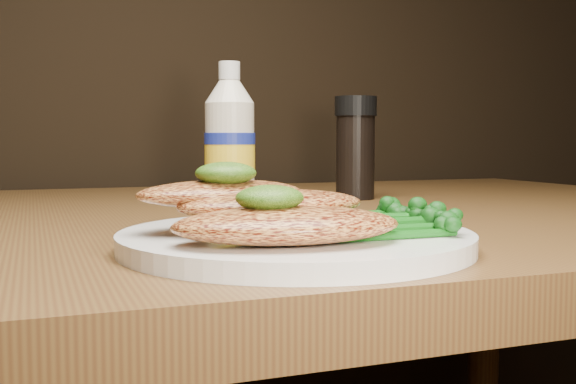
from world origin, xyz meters
name	(u,v)px	position (x,y,z in m)	size (l,w,h in m)	color
plate	(296,240)	(-0.08, 0.78, 0.76)	(0.25, 0.25, 0.01)	white
chicken_front	(287,225)	(-0.10, 0.73, 0.77)	(0.14, 0.08, 0.02)	#CB8640
chicken_mid	(272,204)	(-0.10, 0.78, 0.78)	(0.13, 0.07, 0.02)	#CB8640
chicken_back	(221,193)	(-0.13, 0.80, 0.79)	(0.12, 0.06, 0.02)	#CB8640
pesto_front	(270,198)	(-0.11, 0.74, 0.79)	(0.04, 0.04, 0.02)	black
pesto_back	(226,173)	(-0.13, 0.80, 0.80)	(0.04, 0.04, 0.02)	black
broccolini_bundle	(363,217)	(-0.03, 0.77, 0.77)	(0.12, 0.09, 0.02)	#135814
mayo_bottle	(230,134)	(-0.03, 1.11, 0.83)	(0.06, 0.06, 0.17)	beige
pepper_grinder	(355,148)	(0.14, 1.13, 0.82)	(0.05, 0.05, 0.13)	black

